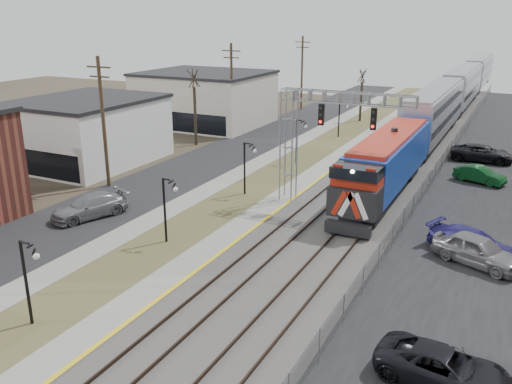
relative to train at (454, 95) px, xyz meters
The scene contains 21 objects.
street_west 36.93m from the train, 117.50° to the right, with size 7.00×120.00×0.04m, color black.
sidewalk 35.08m from the train, 110.95° to the right, with size 2.00×120.00×0.08m, color gray.
grass_median 34.13m from the train, 106.22° to the right, with size 4.00×120.00×0.06m, color #4A4E29.
platform 33.41m from the train, 101.26° to the right, with size 2.00×120.00×0.24m, color gray.
ballast_bed 32.81m from the train, 92.63° to the right, with size 8.00×120.00×0.20m, color #595651.
platform_edge 33.24m from the train, 99.77° to the right, with size 0.24×120.00×0.01m, color gold.
track_near 32.95m from the train, 96.12° to the right, with size 1.58×120.00×0.15m.
track_far 32.76m from the train, 90.00° to the right, with size 1.58×120.00×0.15m.
train is the anchor object (origin of this frame).
signal_gantry 39.98m from the train, 96.16° to the right, with size 9.00×1.07×8.15m.
lampposts 50.28m from the train, 100.89° to the right, with size 0.14×62.14×4.00m.
utility_poles 47.15m from the train, 115.12° to the right, with size 0.28×80.28×10.00m.
fence 32.83m from the train, 85.27° to the right, with size 0.04×120.00×1.60m, color gray.
buildings_west 50.89m from the train, 121.38° to the right, with size 14.00×67.00×7.00m.
bare_trees 34.00m from the train, 122.29° to the right, with size 12.30×42.30×5.95m.
car_lot_c 56.30m from the train, 82.64° to the right, with size 2.28×4.95×1.37m, color black.
car_lot_d 44.03m from the train, 80.99° to the right, with size 2.03×4.98×1.45m, color navy.
car_lot_e 45.25m from the train, 80.74° to the right, with size 1.94×4.82×1.64m, color slate.
car_lot_f 29.36m from the train, 78.26° to the right, with size 1.38×3.96×1.31m, color #0E461C.
car_street_b 51.29m from the train, 108.75° to the right, with size 2.10×5.16×1.50m, color gray.
car_lot_g 22.31m from the train, 75.62° to the right, with size 2.51×5.45×1.51m, color black.
Camera 1 is at (14.05, -6.09, 12.98)m, focal length 38.00 mm.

